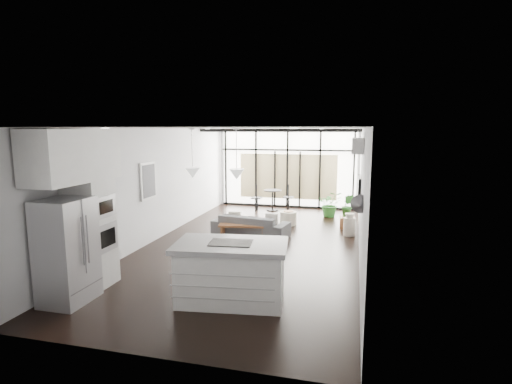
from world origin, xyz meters
The scene contains 27 objects.
floor centered at (0.00, 0.00, 0.00)m, with size 5.00×10.00×0.00m, color black.
ceiling centered at (0.00, 0.00, 2.80)m, with size 5.00×10.00×0.00m, color silver.
wall_left centered at (-2.50, 0.00, 1.40)m, with size 0.02×10.00×2.80m, color silver.
wall_right centered at (2.50, 0.00, 1.40)m, with size 0.02×10.00×2.80m, color silver.
wall_back centered at (0.00, 5.00, 1.40)m, with size 5.00×0.02×2.80m, color silver.
wall_front centered at (0.00, -5.00, 1.40)m, with size 5.00×0.02×2.80m, color silver.
glazing centered at (0.00, 4.88, 1.40)m, with size 5.00×0.20×2.80m, color black.
skylight centered at (0.00, 4.00, 2.77)m, with size 4.70×1.90×0.06m, color silver.
neighbour_building centered at (0.00, 4.95, 1.10)m, with size 3.50×0.02×1.60m, color #D4C688.
island centered at (0.46, -3.20, 0.49)m, with size 1.79×1.06×0.98m, color silver.
cooktop centered at (0.46, -3.20, 0.98)m, with size 0.68×0.45×0.01m, color black.
fridge centered at (-2.08, -3.85, 0.85)m, with size 0.66×0.82×1.70m, color #929397.
appliance_column centered at (-2.15, -3.15, 1.26)m, with size 0.65×0.68×2.53m, color silver.
upper_cabinets centered at (-2.12, -3.50, 2.35)m, with size 0.62×1.75×0.86m, color silver.
pendant_left centered at (-0.40, -2.65, 2.02)m, with size 0.26×0.26×0.18m, color silver.
pendant_right centered at (0.40, -2.65, 2.02)m, with size 0.26×0.26×0.18m, color silver.
sofa centered at (-0.25, 0.73, 0.39)m, with size 1.98×0.58×0.78m, color #515153.
console_bench centered at (-0.35, 0.34, 0.20)m, with size 1.23×0.31×0.40m, color brown.
pouf centered at (0.49, 2.23, 0.20)m, with size 0.49×0.49×0.39m, color beige.
crate centered at (2.18, 2.25, 0.16)m, with size 0.42×0.42×0.32m, color brown.
plant_tall centered at (1.61, 3.63, 0.32)m, with size 0.74×0.83×0.64m, color #2C6D26.
plant_crate centered at (2.18, 2.25, 0.46)m, with size 0.36×0.66×0.29m, color #2C6D26.
milk_can centered at (2.25, 1.43, 0.30)m, with size 0.31×0.31×0.60m, color beige.
bistro_set centered at (-0.38, 4.16, 0.39)m, with size 1.63×0.65×0.78m, color black.
tv centered at (2.46, 1.00, 1.30)m, with size 0.05×1.10×0.65m, color black.
ac_unit centered at (2.38, -0.80, 2.45)m, with size 0.22×0.90×0.30m, color silver.
framed_art centered at (-2.47, -0.50, 1.55)m, with size 0.04×0.70×0.90m, color black.
Camera 1 is at (2.35, -9.08, 2.78)m, focal length 28.00 mm.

